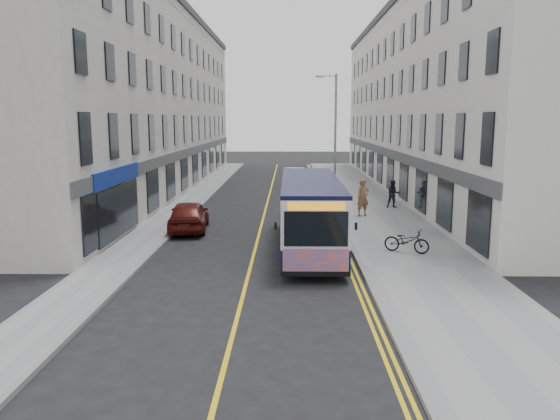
{
  "coord_description": "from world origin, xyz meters",
  "views": [
    {
      "loc": [
        1.39,
        -20.11,
        5.31
      ],
      "look_at": [
        1.02,
        2.02,
        1.6
      ],
      "focal_mm": 35.0,
      "sensor_mm": 36.0,
      "label": 1
    }
  ],
  "objects_px": {
    "pedestrian_near": "(363,198)",
    "bicycle": "(407,241)",
    "car_maroon": "(189,216)",
    "streetlamp": "(334,134)",
    "city_bus": "(310,211)",
    "pedestrian_far": "(393,194)",
    "car_white": "(294,177)"
  },
  "relations": [
    {
      "from": "bicycle",
      "to": "pedestrian_near",
      "type": "height_order",
      "value": "pedestrian_near"
    },
    {
      "from": "streetlamp",
      "to": "car_white",
      "type": "height_order",
      "value": "streetlamp"
    },
    {
      "from": "pedestrian_near",
      "to": "car_maroon",
      "type": "bearing_deg",
      "value": 179.63
    },
    {
      "from": "streetlamp",
      "to": "city_bus",
      "type": "bearing_deg",
      "value": -98.97
    },
    {
      "from": "streetlamp",
      "to": "city_bus",
      "type": "relative_size",
      "value": 0.8
    },
    {
      "from": "pedestrian_near",
      "to": "car_maroon",
      "type": "distance_m",
      "value": 9.5
    },
    {
      "from": "pedestrian_near",
      "to": "bicycle",
      "type": "bearing_deg",
      "value": -108.22
    },
    {
      "from": "pedestrian_far",
      "to": "car_maroon",
      "type": "height_order",
      "value": "pedestrian_far"
    },
    {
      "from": "bicycle",
      "to": "car_white",
      "type": "height_order",
      "value": "car_white"
    },
    {
      "from": "bicycle",
      "to": "pedestrian_far",
      "type": "relative_size",
      "value": 1.08
    },
    {
      "from": "pedestrian_far",
      "to": "car_white",
      "type": "bearing_deg",
      "value": 117.78
    },
    {
      "from": "pedestrian_near",
      "to": "car_white",
      "type": "xyz_separation_m",
      "value": [
        -3.58,
        13.92,
        -0.39
      ]
    },
    {
      "from": "bicycle",
      "to": "car_white",
      "type": "distance_m",
      "value": 22.54
    },
    {
      "from": "pedestrian_near",
      "to": "city_bus",
      "type": "bearing_deg",
      "value": -136.13
    },
    {
      "from": "streetlamp",
      "to": "bicycle",
      "type": "relative_size",
      "value": 4.54
    },
    {
      "from": "pedestrian_near",
      "to": "pedestrian_far",
      "type": "distance_m",
      "value": 3.52
    },
    {
      "from": "car_maroon",
      "to": "streetlamp",
      "type": "bearing_deg",
      "value": -136.41
    },
    {
      "from": "streetlamp",
      "to": "bicycle",
      "type": "bearing_deg",
      "value": -82.02
    },
    {
      "from": "city_bus",
      "to": "bicycle",
      "type": "relative_size",
      "value": 5.67
    },
    {
      "from": "city_bus",
      "to": "car_maroon",
      "type": "xyz_separation_m",
      "value": [
        -5.66,
        3.6,
        -0.85
      ]
    },
    {
      "from": "city_bus",
      "to": "pedestrian_near",
      "type": "distance_m",
      "value": 7.85
    },
    {
      "from": "pedestrian_near",
      "to": "car_white",
      "type": "bearing_deg",
      "value": 81.82
    },
    {
      "from": "city_bus",
      "to": "streetlamp",
      "type": "bearing_deg",
      "value": 81.03
    },
    {
      "from": "pedestrian_far",
      "to": "streetlamp",
      "type": "bearing_deg",
      "value": 147.81
    },
    {
      "from": "city_bus",
      "to": "car_white",
      "type": "xyz_separation_m",
      "value": [
        -0.46,
        21.11,
        -0.86
      ]
    },
    {
      "from": "pedestrian_near",
      "to": "car_maroon",
      "type": "relative_size",
      "value": 0.46
    },
    {
      "from": "bicycle",
      "to": "pedestrian_far",
      "type": "xyz_separation_m",
      "value": [
        1.53,
        11.0,
        0.35
      ]
    },
    {
      "from": "city_bus",
      "to": "pedestrian_far",
      "type": "relative_size",
      "value": 6.14
    },
    {
      "from": "streetlamp",
      "to": "bicycle",
      "type": "height_order",
      "value": "streetlamp"
    },
    {
      "from": "car_white",
      "to": "pedestrian_far",
      "type": "bearing_deg",
      "value": -61.74
    },
    {
      "from": "car_white",
      "to": "streetlamp",
      "type": "bearing_deg",
      "value": -74.22
    },
    {
      "from": "streetlamp",
      "to": "pedestrian_far",
      "type": "height_order",
      "value": "streetlamp"
    }
  ]
}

